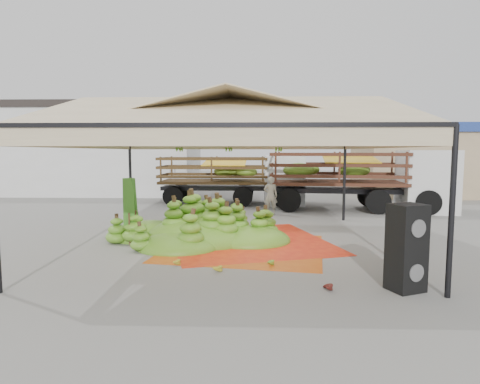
{
  "coord_description": "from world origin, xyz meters",
  "views": [
    {
      "loc": [
        0.56,
        -10.91,
        2.54
      ],
      "look_at": [
        0.2,
        1.5,
        1.3
      ],
      "focal_mm": 30.0,
      "sensor_mm": 36.0,
      "label": 1
    }
  ],
  "objects_px": {
    "banana_heap": "(200,218)",
    "vendor": "(271,196)",
    "truck_right": "(366,173)",
    "speaker_stack": "(406,248)",
    "truck_left": "(238,174)"
  },
  "relations": [
    {
      "from": "banana_heap",
      "to": "vendor",
      "type": "relative_size",
      "value": 3.69
    },
    {
      "from": "banana_heap",
      "to": "truck_right",
      "type": "xyz_separation_m",
      "value": [
        6.54,
        6.15,
        1.0
      ]
    },
    {
      "from": "banana_heap",
      "to": "speaker_stack",
      "type": "xyz_separation_m",
      "value": [
        4.35,
        -4.26,
        0.19
      ]
    },
    {
      "from": "banana_heap",
      "to": "truck_left",
      "type": "relative_size",
      "value": 0.82
    },
    {
      "from": "vendor",
      "to": "truck_left",
      "type": "distance_m",
      "value": 3.78
    },
    {
      "from": "truck_right",
      "to": "speaker_stack",
      "type": "bearing_deg",
      "value": -94.93
    },
    {
      "from": "banana_heap",
      "to": "speaker_stack",
      "type": "height_order",
      "value": "speaker_stack"
    },
    {
      "from": "vendor",
      "to": "truck_right",
      "type": "relative_size",
      "value": 0.2
    },
    {
      "from": "truck_left",
      "to": "speaker_stack",
      "type": "bearing_deg",
      "value": -73.16
    },
    {
      "from": "truck_left",
      "to": "truck_right",
      "type": "distance_m",
      "value": 6.04
    },
    {
      "from": "speaker_stack",
      "to": "vendor",
      "type": "xyz_separation_m",
      "value": [
        -2.06,
        8.97,
        -0.03
      ]
    },
    {
      "from": "speaker_stack",
      "to": "truck_right",
      "type": "relative_size",
      "value": 0.2
    },
    {
      "from": "banana_heap",
      "to": "truck_left",
      "type": "height_order",
      "value": "truck_left"
    },
    {
      "from": "vendor",
      "to": "truck_left",
      "type": "height_order",
      "value": "truck_left"
    },
    {
      "from": "speaker_stack",
      "to": "truck_left",
      "type": "relative_size",
      "value": 0.23
    }
  ]
}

